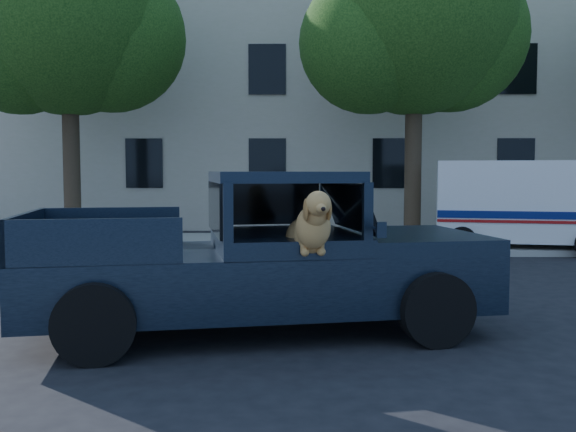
% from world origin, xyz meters
% --- Properties ---
extents(ground, '(120.00, 120.00, 0.00)m').
position_xyz_m(ground, '(0.00, 0.00, 0.00)').
color(ground, black).
rests_on(ground, ground).
extents(far_sidewalk, '(60.00, 4.00, 0.15)m').
position_xyz_m(far_sidewalk, '(0.00, 9.20, 0.07)').
color(far_sidewalk, gray).
rests_on(far_sidewalk, ground).
extents(lane_stripes, '(21.60, 0.14, 0.01)m').
position_xyz_m(lane_stripes, '(2.00, 3.40, 0.01)').
color(lane_stripes, silver).
rests_on(lane_stripes, ground).
extents(street_tree_left, '(6.00, 5.20, 8.60)m').
position_xyz_m(street_tree_left, '(-3.97, 9.62, 5.71)').
color(street_tree_left, '#332619').
rests_on(street_tree_left, ground).
extents(street_tree_mid, '(6.00, 5.20, 8.60)m').
position_xyz_m(street_tree_mid, '(5.03, 9.62, 5.71)').
color(street_tree_mid, '#332619').
rests_on(street_tree_mid, ground).
extents(building_main, '(26.00, 6.00, 9.00)m').
position_xyz_m(building_main, '(3.00, 16.50, 4.50)').
color(building_main, '#C0B39E').
rests_on(building_main, ground).
extents(pickup_truck, '(5.72, 3.22, 1.94)m').
position_xyz_m(pickup_truck, '(1.42, 0.36, 0.65)').
color(pickup_truck, black).
rests_on(pickup_truck, ground).
extents(mail_truck, '(4.28, 2.70, 2.19)m').
position_xyz_m(mail_truck, '(7.26, 8.13, 0.96)').
color(mail_truck, silver).
rests_on(mail_truck, ground).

